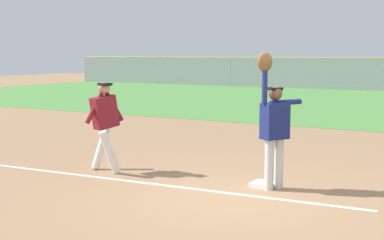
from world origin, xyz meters
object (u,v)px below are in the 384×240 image
at_px(runner, 105,120).
at_px(parked_car_blue, 315,76).
at_px(baseball, 268,68).
at_px(first_base, 264,184).
at_px(fielder, 274,123).

relative_size(runner, parked_car_blue, 0.38).
distance_m(runner, baseball, 3.30).
bearing_deg(baseball, first_base, -82.75).
relative_size(fielder, runner, 1.33).
bearing_deg(parked_car_blue, first_base, -80.56).
bearing_deg(runner, parked_car_blue, 119.49).
xyz_separation_m(first_base, runner, (-3.11, -0.36, 0.96)).
xyz_separation_m(runner, baseball, (3.08, 0.57, 1.02)).
distance_m(baseball, parked_car_blue, 30.12).
bearing_deg(baseball, fielder, -52.17).
height_order(first_base, fielder, fielder).
relative_size(fielder, parked_car_blue, 0.50).
relative_size(first_base, runner, 0.22).
relative_size(baseball, parked_car_blue, 0.02).
xyz_separation_m(runner, parked_car_blue, (-4.97, 29.55, -0.32)).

